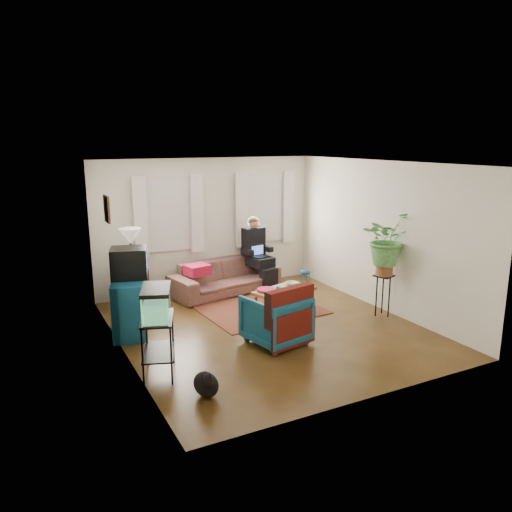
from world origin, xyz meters
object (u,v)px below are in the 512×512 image
coffee_table (284,301)px  aquarium_stand (158,346)px  side_table (133,287)px  plant_stand (383,295)px  armchair (276,316)px  sofa (225,272)px  dresser (130,306)px

coffee_table → aquarium_stand: bearing=-171.1°
side_table → coffee_table: bearing=-34.5°
plant_stand → armchair: bearing=-174.9°
sofa → side_table: bearing=171.0°
aquarium_stand → coffee_table: bearing=45.5°
dresser → coffee_table: dresser is taller
aquarium_stand → sofa: bearing=72.4°
aquarium_stand → plant_stand: aquarium_stand is taller
armchair → coffee_table: 1.29m
armchair → coffee_table: armchair is taller
aquarium_stand → coffee_table: (2.58, 1.24, -0.16)m
side_table → dresser: dresser is taller
dresser → aquarium_stand: dresser is taller
aquarium_stand → armchair: armchair is taller
side_table → plant_stand: size_ratio=1.06×
aquarium_stand → coffee_table: aquarium_stand is taller
side_table → dresser: 1.26m
coffee_table → plant_stand: 1.68m
side_table → dresser: (-0.34, -1.21, 0.06)m
side_table → dresser: bearing=-105.7°
aquarium_stand → armchair: (1.83, 0.21, 0.03)m
sofa → plant_stand: bearing=-63.3°
side_table → dresser: size_ratio=0.78×
dresser → aquarium_stand: (-0.01, -1.57, -0.05)m
side_table → sofa: bearing=1.8°
dresser → coffee_table: size_ratio=0.91×
coffee_table → armchair: bearing=-143.0°
sofa → armchair: size_ratio=2.65×
sofa → aquarium_stand: bearing=-138.1°
plant_stand → side_table: bearing=147.2°
sofa → aquarium_stand: sofa is taller
side_table → aquarium_stand: (-0.35, -2.78, 0.01)m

